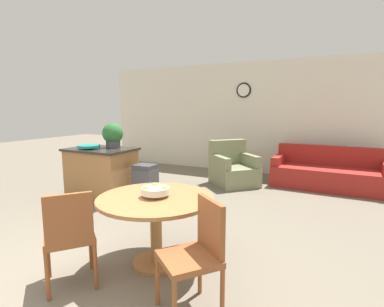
{
  "coord_description": "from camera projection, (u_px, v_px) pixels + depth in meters",
  "views": [
    {
      "loc": [
        2.03,
        -1.47,
        1.6
      ],
      "look_at": [
        0.05,
        2.51,
        0.92
      ],
      "focal_mm": 28.0,
      "sensor_mm": 36.0,
      "label": 1
    }
  ],
  "objects": [
    {
      "name": "fruit_bowl",
      "position": [
        155.0,
        191.0,
        2.98
      ],
      "size": [
        0.28,
        0.28,
        0.12
      ],
      "color": "silver",
      "rests_on": "dining_table"
    },
    {
      "name": "couch",
      "position": [
        328.0,
        174.0,
        6.03
      ],
      "size": [
        2.15,
        0.99,
        0.82
      ],
      "rotation": [
        0.0,
        0.0,
        -0.04
      ],
      "color": "maroon",
      "rests_on": "ground_plane"
    },
    {
      "name": "dining_table",
      "position": [
        156.0,
        212.0,
        3.02
      ],
      "size": [
        1.17,
        1.17,
        0.72
      ],
      "color": "#9E6B3D",
      "rests_on": "ground_plane"
    },
    {
      "name": "dining_chair_near_left",
      "position": [
        69.0,
        233.0,
        2.62
      ],
      "size": [
        0.59,
        0.59,
        0.9
      ],
      "rotation": [
        0.0,
        0.0,
        7.17
      ],
      "color": "brown",
      "rests_on": "ground_plane"
    },
    {
      "name": "kitchen_island",
      "position": [
        102.0,
        173.0,
        5.38
      ],
      "size": [
        1.16,
        0.81,
        0.89
      ],
      "color": "#9E6B3D",
      "rests_on": "ground_plane"
    },
    {
      "name": "potted_plant",
      "position": [
        113.0,
        135.0,
        5.39
      ],
      "size": [
        0.37,
        0.37,
        0.44
      ],
      "color": "#4C4C51",
      "rests_on": "kitchen_island"
    },
    {
      "name": "dining_chair_near_right",
      "position": [
        197.0,
        250.0,
        2.32
      ],
      "size": [
        0.59,
        0.59,
        0.9
      ],
      "rotation": [
        0.0,
        0.0,
        8.74
      ],
      "color": "brown",
      "rests_on": "ground_plane"
    },
    {
      "name": "wall_back",
      "position": [
        250.0,
        118.0,
        7.37
      ],
      "size": [
        8.0,
        0.09,
        2.7
      ],
      "color": "silver",
      "rests_on": "ground_plane"
    },
    {
      "name": "trash_bin",
      "position": [
        145.0,
        184.0,
        5.06
      ],
      "size": [
        0.36,
        0.3,
        0.66
      ],
      "color": "#47474C",
      "rests_on": "ground_plane"
    },
    {
      "name": "ground_plane",
      "position": [
        49.0,
        307.0,
        2.44
      ],
      "size": [
        24.0,
        24.0,
        0.0
      ],
      "primitive_type": "plane",
      "color": "#706656"
    },
    {
      "name": "armchair",
      "position": [
        233.0,
        170.0,
        6.28
      ],
      "size": [
        1.19,
        1.18,
        0.92
      ],
      "rotation": [
        0.0,
        0.0,
        0.81
      ],
      "color": "#7A7F5B",
      "rests_on": "ground_plane"
    },
    {
      "name": "teal_bowl",
      "position": [
        89.0,
        146.0,
        5.24
      ],
      "size": [
        0.38,
        0.38,
        0.06
      ],
      "color": "teal",
      "rests_on": "kitchen_island"
    }
  ]
}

